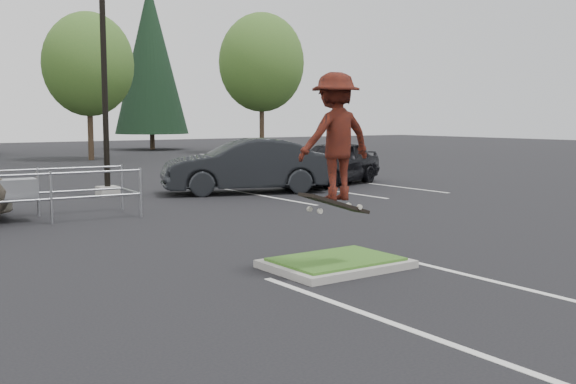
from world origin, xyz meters
TOP-DOWN VIEW (x-y plane):
  - ground at (0.00, 0.00)m, footprint 120.00×120.00m
  - grass_median at (0.00, 0.00)m, footprint 2.20×1.60m
  - stall_lines at (-1.35, 6.02)m, footprint 22.62×17.60m
  - light_pole at (0.50, 12.00)m, footprint 0.70×0.60m
  - decid_c at (5.99, 29.83)m, footprint 5.12×5.12m
  - decid_d at (17.99, 30.33)m, footprint 5.76×5.76m
  - conif_c at (14.00, 39.50)m, footprint 5.50×5.50m
  - cart_corral at (-2.99, 8.03)m, footprint 4.40×1.81m
  - skateboarder at (-0.43, -0.49)m, footprint 1.28×0.77m
  - car_r_charc at (4.50, 10.26)m, footprint 5.68×3.58m
  - car_r_black at (8.53, 10.73)m, footprint 5.11×3.53m

SIDE VIEW (x-z plane):
  - ground at x=0.00m, z-range 0.00..0.00m
  - stall_lines at x=-1.35m, z-range 0.00..0.01m
  - grass_median at x=0.00m, z-range 0.00..0.16m
  - cart_corral at x=-2.99m, z-range 0.16..1.38m
  - car_r_black at x=8.53m, z-range 0.00..1.62m
  - car_r_charc at x=4.50m, z-range 0.00..1.77m
  - skateboarder at x=-0.43m, z-range 1.06..3.25m
  - light_pole at x=0.50m, z-range -0.50..9.62m
  - decid_c at x=5.99m, z-range 1.06..9.45m
  - decid_d at x=17.99m, z-range 1.20..10.63m
  - conif_c at x=14.00m, z-range 0.60..13.10m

